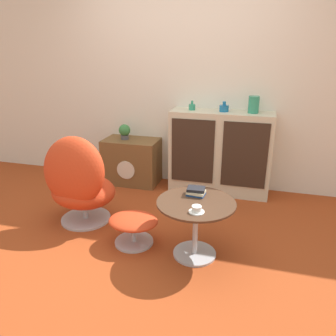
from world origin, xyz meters
name	(u,v)px	position (x,y,z in m)	size (l,w,h in m)	color
ground_plane	(142,244)	(0.00, 0.00, 0.00)	(12.00, 12.00, 0.00)	#9E3D19
wall_back	(184,80)	(0.00, 1.58, 1.30)	(6.40, 0.06, 2.60)	silver
sideboard	(220,153)	(0.50, 1.36, 0.49)	(1.18, 0.38, 0.98)	beige
tv_console	(132,161)	(-0.62, 1.34, 0.29)	(0.69, 0.43, 0.58)	brown
egg_chair	(79,182)	(-0.72, 0.21, 0.44)	(0.71, 0.66, 0.93)	#B7B7BC
ottoman	(133,224)	(-0.08, 0.00, 0.19)	(0.45, 0.38, 0.27)	#B7B7BC
coffee_table	(196,218)	(0.48, -0.03, 0.35)	(0.64, 0.64, 0.50)	#B7B7BC
vase_leftmost	(192,107)	(0.15, 1.36, 1.02)	(0.08, 0.08, 0.11)	#2D8E6B
vase_inner_left	(224,108)	(0.52, 1.36, 1.02)	(0.11, 0.11, 0.11)	#196699
vase_inner_right	(254,105)	(0.84, 1.36, 1.08)	(0.12, 0.12, 0.19)	#2D8E6B
potted_plant	(125,131)	(-0.70, 1.34, 0.68)	(0.15, 0.15, 0.19)	#4C4C51
teacup	(197,210)	(0.52, -0.20, 0.52)	(0.12, 0.12, 0.05)	white
book_stack	(196,191)	(0.46, 0.10, 0.53)	(0.16, 0.13, 0.07)	#1E478C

